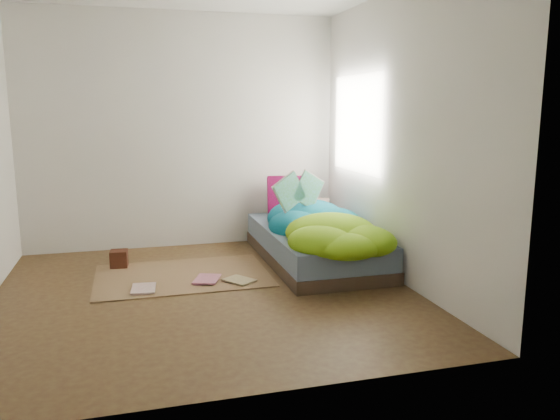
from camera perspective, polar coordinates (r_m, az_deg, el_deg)
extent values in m
cube|color=#462B1B|center=(4.76, -7.66, -8.64)|extent=(3.50, 3.50, 0.00)
cube|color=silver|center=(6.24, -10.18, 8.04)|extent=(3.50, 0.04, 2.60)
cube|color=silver|center=(2.78, -3.36, 5.22)|extent=(3.50, 0.04, 2.60)
cube|color=silver|center=(5.04, 12.24, 7.39)|extent=(0.04, 3.50, 2.60)
cube|color=white|center=(5.84, 8.03, 8.92)|extent=(0.01, 1.00, 1.20)
cube|color=#3A2D1F|center=(5.69, 3.61, -4.73)|extent=(1.00, 2.00, 0.12)
cube|color=slate|center=(5.64, 3.63, -3.07)|extent=(0.98, 1.96, 0.22)
cube|color=brown|center=(5.26, -10.12, -6.76)|extent=(1.60, 1.10, 0.01)
cube|color=#EEE6CE|center=(6.36, 2.10, 0.17)|extent=(0.74, 0.65, 0.14)
cube|color=#54052B|center=(6.24, 0.79, 1.44)|extent=(0.47, 0.22, 0.45)
cube|color=#33190B|center=(5.65, -16.47, -4.88)|extent=(0.18, 0.18, 0.16)
imported|color=beige|center=(4.92, -15.26, -8.01)|extent=(0.23, 0.30, 0.02)
imported|color=#BC6C81|center=(5.07, -8.83, -7.15)|extent=(0.30, 0.34, 0.03)
imported|color=tan|center=(4.93, -5.06, -7.62)|extent=(0.31, 0.33, 0.02)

